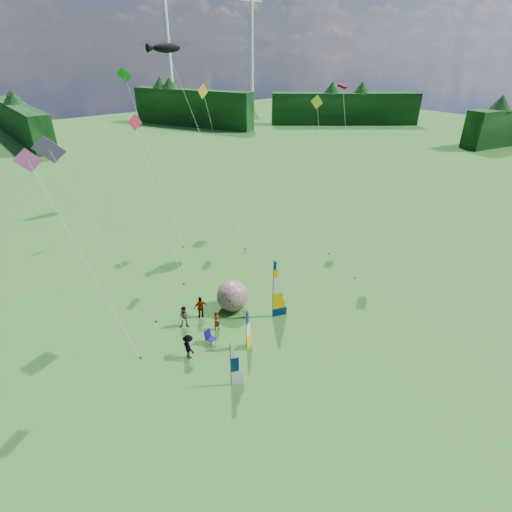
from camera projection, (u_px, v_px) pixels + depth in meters
ground at (302, 341)px, 28.32m from camera, size 220.00×220.00×0.00m
treeline_ring at (305, 294)px, 26.44m from camera, size 210.00×210.00×8.00m
turbine_left at (252, 57)px, 125.33m from camera, size 8.00×1.20×30.00m
turbine_right at (169, 58)px, 116.37m from camera, size 8.00×1.20×30.00m
feather_banner_main at (273, 290)px, 29.65m from camera, size 1.26×0.57×4.87m
side_banner_left at (246, 332)px, 26.72m from camera, size 0.88×0.40×3.18m
side_banner_far at (231, 366)px, 23.87m from camera, size 0.92×0.48×3.23m
bol_inflatable at (232, 296)px, 31.16m from camera, size 3.26×3.26×2.49m
spectator_a at (217, 321)px, 29.04m from camera, size 0.62×0.46×1.55m
spectator_b at (185, 317)px, 29.30m from camera, size 0.96×0.84×1.79m
spectator_c at (189, 347)px, 26.42m from camera, size 0.45×1.18×1.81m
spectator_d at (201, 307)px, 30.36m from camera, size 1.14×0.68×1.82m
camp_chair at (211, 338)px, 27.78m from camera, size 0.81×0.81×1.10m
kite_whale at (205, 140)px, 40.80m from camera, size 5.91×16.84×19.94m
kite_rainbow_delta at (102, 226)px, 29.10m from camera, size 10.09×13.46×13.72m
kite_parafoil at (350, 173)px, 35.37m from camera, size 10.92×12.40×17.03m
small_kite_red at (159, 196)px, 34.68m from camera, size 6.46×11.06×13.85m
small_kite_orange at (223, 165)px, 40.28m from camera, size 8.36×12.81×15.66m
small_kite_yellow at (323, 171)px, 40.17m from camera, size 8.62×10.69×14.58m
small_kite_pink at (86, 256)px, 24.90m from camera, size 6.50×9.48×13.86m
small_kite_green at (153, 155)px, 41.02m from camera, size 6.81×13.22×17.06m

